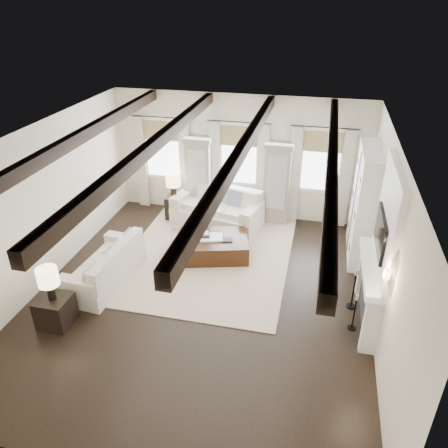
% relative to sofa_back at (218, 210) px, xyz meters
% --- Properties ---
extents(ground, '(7.50, 7.50, 0.00)m').
position_rel_sofa_back_xyz_m(ground, '(0.41, -3.06, -0.39)').
color(ground, black).
rests_on(ground, ground).
extents(room_shell, '(6.54, 7.54, 3.22)m').
position_rel_sofa_back_xyz_m(room_shell, '(1.15, -2.16, 1.50)').
color(room_shell, white).
rests_on(room_shell, ground).
extents(area_rug, '(3.66, 4.35, 0.02)m').
position_rel_sofa_back_xyz_m(area_rug, '(0.15, -1.66, -0.38)').
color(area_rug, beige).
rests_on(area_rug, ground).
extents(sofa_back, '(2.42, 1.51, 0.96)m').
position_rel_sofa_back_xyz_m(sofa_back, '(0.00, 0.00, 0.00)').
color(sofa_back, silver).
rests_on(sofa_back, ground).
extents(sofa_left, '(1.05, 2.05, 0.85)m').
position_rel_sofa_back_xyz_m(sofa_left, '(-1.62, -3.03, -0.04)').
color(sofa_left, silver).
rests_on(sofa_left, ground).
extents(ottoman, '(1.96, 1.51, 0.45)m').
position_rel_sofa_back_xyz_m(ottoman, '(0.17, -1.56, -0.16)').
color(ottoman, black).
rests_on(ottoman, ground).
extents(tray, '(0.58, 0.50, 0.04)m').
position_rel_sofa_back_xyz_m(tray, '(0.23, -1.55, 0.08)').
color(tray, white).
rests_on(tray, ottoman).
extents(book_lower, '(0.30, 0.26, 0.04)m').
position_rel_sofa_back_xyz_m(book_lower, '(0.06, -1.56, 0.12)').
color(book_lower, '#262628').
rests_on(book_lower, tray).
extents(book_upper, '(0.26, 0.22, 0.03)m').
position_rel_sofa_back_xyz_m(book_upper, '(0.05, -1.55, 0.16)').
color(book_upper, beige).
rests_on(book_upper, book_lower).
extents(book_loose, '(0.28, 0.24, 0.03)m').
position_rel_sofa_back_xyz_m(book_loose, '(0.60, -1.58, 0.08)').
color(book_loose, '#262628').
rests_on(book_loose, ottoman).
extents(side_table_front, '(0.56, 0.56, 0.56)m').
position_rel_sofa_back_xyz_m(side_table_front, '(-1.94, -4.42, -0.11)').
color(side_table_front, black).
rests_on(side_table_front, ground).
extents(lamp_front, '(0.37, 0.37, 0.63)m').
position_rel_sofa_back_xyz_m(lamp_front, '(-1.94, -4.42, 0.60)').
color(lamp_front, black).
rests_on(lamp_front, side_table_front).
extents(side_table_back, '(0.42, 0.42, 0.63)m').
position_rel_sofa_back_xyz_m(side_table_back, '(-1.18, 0.02, -0.08)').
color(side_table_back, black).
rests_on(side_table_back, ground).
extents(lamp_back, '(0.38, 0.38, 0.65)m').
position_rel_sofa_back_xyz_m(lamp_back, '(-1.18, 0.02, 0.68)').
color(lamp_back, black).
rests_on(lamp_back, side_table_back).
extents(candlestick_near, '(0.15, 0.15, 0.74)m').
position_rel_sofa_back_xyz_m(candlestick_near, '(3.31, -3.35, -0.08)').
color(candlestick_near, black).
rests_on(candlestick_near, ground).
extents(candlestick_far, '(0.17, 0.17, 0.86)m').
position_rel_sofa_back_xyz_m(candlestick_far, '(3.31, -2.73, -0.04)').
color(candlestick_far, black).
rests_on(candlestick_far, ground).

